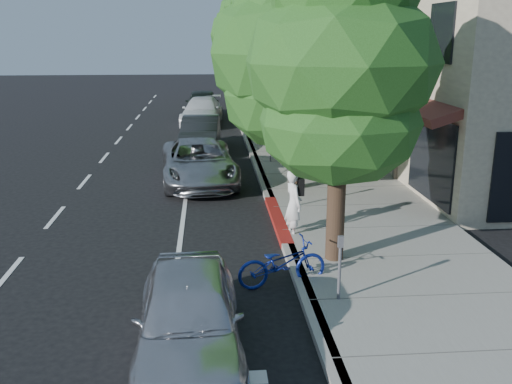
{
  "coord_description": "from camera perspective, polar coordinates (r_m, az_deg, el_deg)",
  "views": [
    {
      "loc": [
        -1.82,
        -13.68,
        4.99
      ],
      "look_at": [
        -0.74,
        -0.66,
        1.35
      ],
      "focal_mm": 40.0,
      "sensor_mm": 36.0,
      "label": 1
    }
  ],
  "objects": [
    {
      "name": "silver_suv",
      "position": [
        19.65,
        -5.75,
        2.98
      ],
      "size": [
        2.83,
        5.44,
        1.46
      ],
      "primitive_type": "imported",
      "rotation": [
        0.0,
        0.0,
        0.08
      ],
      "color": "#A4A5A9",
      "rests_on": "ground"
    },
    {
      "name": "white_pickup",
      "position": [
        32.66,
        -5.42,
        8.04
      ],
      "size": [
        2.59,
        5.29,
        1.48
      ],
      "primitive_type": "imported",
      "rotation": [
        0.0,
        0.0,
        -0.1
      ],
      "color": "white",
      "rests_on": "ground"
    },
    {
      "name": "street_tree_0",
      "position": [
        12.01,
        8.54,
        12.21
      ],
      "size": [
        4.03,
        4.03,
        6.93
      ],
      "color": "black",
      "rests_on": "ground"
    },
    {
      "name": "cyclist",
      "position": [
        14.29,
        3.78,
        -1.2
      ],
      "size": [
        0.56,
        0.72,
        1.75
      ],
      "primitive_type": "imported",
      "rotation": [
        0.0,
        0.0,
        1.82
      ],
      "color": "white",
      "rests_on": "ground"
    },
    {
      "name": "bicycle",
      "position": [
        11.67,
        2.62,
        -7.11
      ],
      "size": [
        1.97,
        1.05,
        0.98
      ],
      "primitive_type": "imported",
      "rotation": [
        0.0,
        0.0,
        1.79
      ],
      "color": "navy",
      "rests_on": "ground"
    },
    {
      "name": "dark_sedan",
      "position": [
        25.17,
        -5.57,
        5.8
      ],
      "size": [
        1.84,
        4.62,
        1.5
      ],
      "primitive_type": "imported",
      "rotation": [
        0.0,
        0.0,
        -0.06
      ],
      "color": "black",
      "rests_on": "ground"
    },
    {
      "name": "curb_red_segment",
      "position": [
        15.59,
        2.2,
        -2.82
      ],
      "size": [
        0.32,
        4.0,
        0.15
      ],
      "primitive_type": "cube",
      "color": "maroon",
      "rests_on": "ground"
    },
    {
      "name": "street_tree_2",
      "position": [
        23.83,
        1.87,
        14.82
      ],
      "size": [
        4.97,
        4.97,
        7.68
      ],
      "color": "black",
      "rests_on": "ground"
    },
    {
      "name": "street_tree_4",
      "position": [
        35.79,
        -0.4,
        14.68
      ],
      "size": [
        3.99,
        3.99,
        7.05
      ],
      "color": "black",
      "rests_on": "ground"
    },
    {
      "name": "storefront_building",
      "position": [
        33.71,
        15.44,
        12.51
      ],
      "size": [
        10.0,
        36.0,
        7.0
      ],
      "primitive_type": "cube",
      "color": "beige",
      "rests_on": "ground"
    },
    {
      "name": "curb",
      "position": [
        22.3,
        0.05,
        2.85
      ],
      "size": [
        0.3,
        56.0,
        0.15
      ],
      "primitive_type": "cube",
      "color": "#9E998E",
      "rests_on": "ground"
    },
    {
      "name": "pedestrian",
      "position": [
        26.81,
        7.2,
        6.76
      ],
      "size": [
        0.85,
        0.72,
        1.57
      ],
      "primitive_type": "imported",
      "rotation": [
        0.0,
        0.0,
        3.31
      ],
      "color": "black",
      "rests_on": "sidewalk"
    },
    {
      "name": "street_tree_5",
      "position": [
        41.77,
        -1.05,
        15.3
      ],
      "size": [
        5.19,
        5.19,
        7.89
      ],
      "color": "black",
      "rests_on": "ground"
    },
    {
      "name": "sidewalk",
      "position": [
        22.61,
        5.88,
        2.94
      ],
      "size": [
        4.6,
        56.0,
        0.15
      ],
      "primitive_type": "cube",
      "color": "gray",
      "rests_on": "ground"
    },
    {
      "name": "near_car_a",
      "position": [
        9.24,
        -6.72,
        -12.19
      ],
      "size": [
        1.77,
        4.17,
        1.41
      ],
      "primitive_type": "imported",
      "rotation": [
        0.0,
        0.0,
        0.03
      ],
      "color": "silver",
      "rests_on": "ground"
    },
    {
      "name": "street_tree_3",
      "position": [
        29.8,
        0.51,
        15.1
      ],
      "size": [
        5.17,
        5.17,
        7.82
      ],
      "color": "black",
      "rests_on": "ground"
    },
    {
      "name": "ground",
      "position": [
        14.67,
        2.66,
        -4.33
      ],
      "size": [
        120.0,
        120.0,
        0.0
      ],
      "primitive_type": "plane",
      "color": "black",
      "rests_on": "ground"
    },
    {
      "name": "street_tree_1",
      "position": [
        17.9,
        4.11,
        13.43
      ],
      "size": [
        5.52,
        5.52,
        7.38
      ],
      "color": "black",
      "rests_on": "ground"
    },
    {
      "name": "dark_suv_far",
      "position": [
        35.42,
        -5.39,
        8.79
      ],
      "size": [
        2.04,
        4.95,
        1.68
      ],
      "primitive_type": "imported",
      "rotation": [
        0.0,
        0.0,
        -0.01
      ],
      "color": "black",
      "rests_on": "ground"
    }
  ]
}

